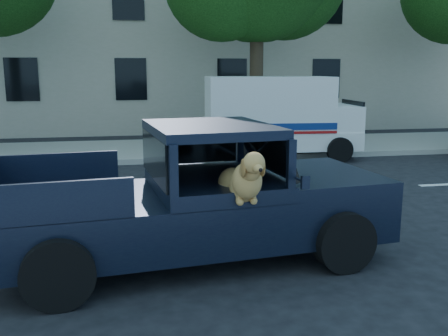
% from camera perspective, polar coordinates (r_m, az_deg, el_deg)
% --- Properties ---
extents(ground, '(120.00, 120.00, 0.00)m').
position_cam_1_polar(ground, '(6.97, -17.45, -10.81)').
color(ground, black).
rests_on(ground, ground).
extents(far_sidewalk, '(60.00, 4.00, 0.15)m').
position_cam_1_polar(far_sidewalk, '(15.85, -13.81, 1.84)').
color(far_sidewalk, gray).
rests_on(far_sidewalk, ground).
extents(lane_stripes, '(21.60, 0.14, 0.01)m').
position_cam_1_polar(lane_stripes, '(10.21, -4.09, -3.28)').
color(lane_stripes, silver).
rests_on(lane_stripes, ground).
extents(building_main, '(26.00, 6.00, 9.00)m').
position_cam_1_polar(building_main, '(23.11, -5.70, 15.92)').
color(building_main, beige).
rests_on(building_main, ground).
extents(pickup_truck, '(5.34, 2.82, 1.84)m').
position_cam_1_polar(pickup_truck, '(6.74, -4.20, -5.44)').
color(pickup_truck, black).
rests_on(pickup_truck, ground).
extents(mail_truck, '(4.44, 2.45, 2.36)m').
position_cam_1_polar(mail_truck, '(14.65, 6.15, 5.14)').
color(mail_truck, silver).
rests_on(mail_truck, ground).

